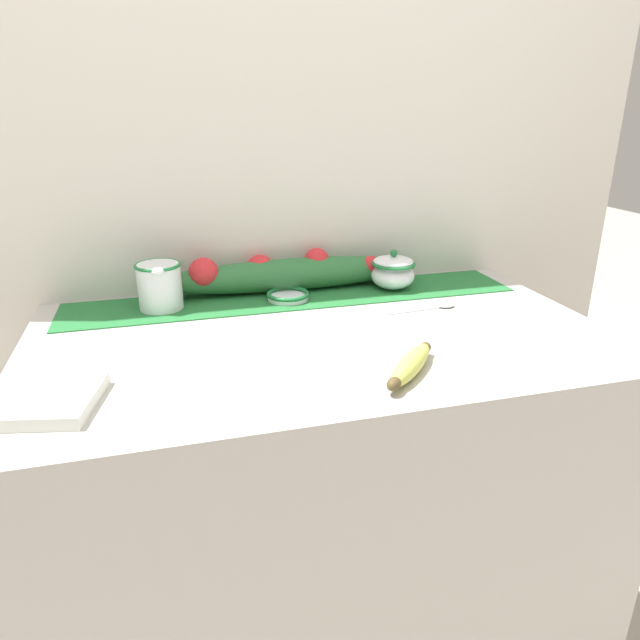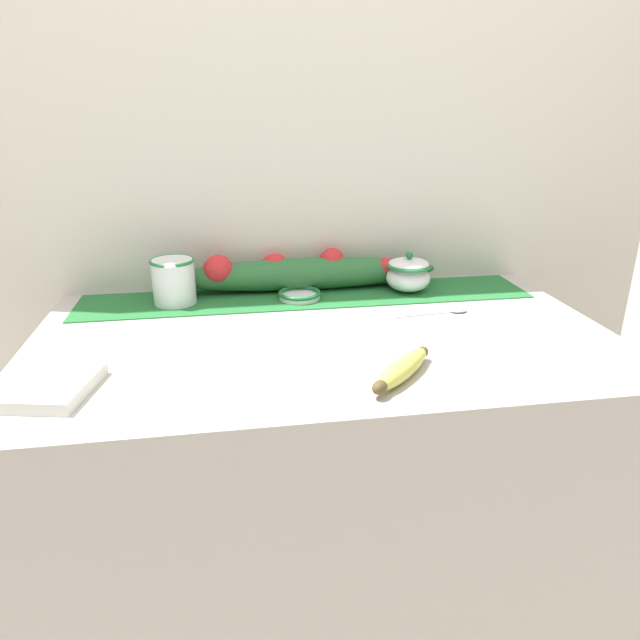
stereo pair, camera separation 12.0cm
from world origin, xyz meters
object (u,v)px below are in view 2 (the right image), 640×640
spoon (454,311)px  napkin_stack (43,386)px  small_dish (300,295)px  sugar_bowl (408,274)px  cream_pitcher (174,279)px  banana (402,369)px

spoon → napkin_stack: (-0.87, -0.27, 0.01)m
small_dish → spoon: small_dish is taller
sugar_bowl → napkin_stack: 0.92m
sugar_bowl → spoon: sugar_bowl is taller
cream_pitcher → napkin_stack: cream_pitcher is taller
cream_pitcher → banana: size_ratio=0.77×
spoon → sugar_bowl: bearing=104.7°
cream_pitcher → spoon: size_ratio=0.71×
small_dish → banana: (0.13, -0.48, 0.01)m
spoon → small_dish: bearing=151.2°
sugar_bowl → napkin_stack: sugar_bowl is taller
sugar_bowl → napkin_stack: (-0.80, -0.45, -0.04)m
small_dish → banana: size_ratio=0.64×
cream_pitcher → napkin_stack: bearing=-113.3°
cream_pitcher → spoon: bearing=-14.7°
cream_pitcher → napkin_stack: size_ratio=0.80×
banana → napkin_stack: (-0.64, 0.05, -0.01)m
small_dish → sugar_bowl: bearing=3.4°
cream_pitcher → small_dish: cream_pitcher is taller
banana → spoon: bearing=54.5°
banana → cream_pitcher: bearing=131.4°
small_dish → napkin_stack: (-0.51, -0.43, -0.00)m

